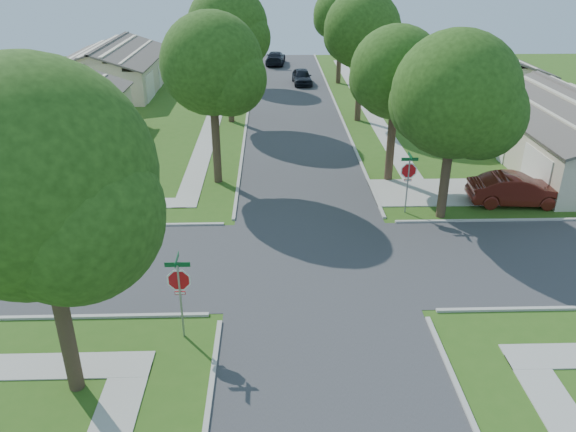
% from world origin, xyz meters
% --- Properties ---
extents(ground, '(100.00, 100.00, 0.00)m').
position_xyz_m(ground, '(0.00, 0.00, 0.00)').
color(ground, '#305818').
rests_on(ground, ground).
extents(road_ns, '(7.00, 100.00, 0.02)m').
position_xyz_m(road_ns, '(0.00, 0.00, 0.00)').
color(road_ns, '#333335').
rests_on(road_ns, ground).
extents(sidewalk_ne, '(1.20, 40.00, 0.04)m').
position_xyz_m(sidewalk_ne, '(6.10, 26.00, 0.02)').
color(sidewalk_ne, '#9E9B91').
rests_on(sidewalk_ne, ground).
extents(sidewalk_nw, '(1.20, 40.00, 0.04)m').
position_xyz_m(sidewalk_nw, '(-6.10, 26.00, 0.02)').
color(sidewalk_nw, '#9E9B91').
rests_on(sidewalk_nw, ground).
extents(driveway, '(8.80, 3.60, 0.05)m').
position_xyz_m(driveway, '(7.90, 7.10, 0.03)').
color(driveway, '#9E9B91').
rests_on(driveway, ground).
extents(stop_sign_sw, '(1.05, 0.80, 2.98)m').
position_xyz_m(stop_sign_sw, '(-4.70, -4.70, 2.03)').
color(stop_sign_sw, gray).
rests_on(stop_sign_sw, ground).
extents(stop_sign_ne, '(1.05, 0.80, 2.98)m').
position_xyz_m(stop_sign_ne, '(4.70, 4.70, 2.03)').
color(stop_sign_ne, gray).
rests_on(stop_sign_ne, ground).
extents(tree_e_near, '(4.97, 4.80, 8.28)m').
position_xyz_m(tree_e_near, '(4.75, 9.01, 5.64)').
color(tree_e_near, '#38281C').
rests_on(tree_e_near, ground).
extents(tree_e_mid, '(5.59, 5.40, 9.21)m').
position_xyz_m(tree_e_mid, '(4.76, 21.01, 6.25)').
color(tree_e_mid, '#38281C').
rests_on(tree_e_mid, ground).
extents(tree_e_far, '(5.17, 5.00, 8.72)m').
position_xyz_m(tree_e_far, '(4.75, 34.01, 5.98)').
color(tree_e_far, '#38281C').
rests_on(tree_e_far, ground).
extents(tree_w_near, '(5.38, 5.20, 8.97)m').
position_xyz_m(tree_w_near, '(-4.64, 9.01, 6.12)').
color(tree_w_near, '#38281C').
rests_on(tree_w_near, ground).
extents(tree_w_mid, '(5.80, 5.60, 9.56)m').
position_xyz_m(tree_w_mid, '(-4.64, 21.01, 6.49)').
color(tree_w_mid, '#38281C').
rests_on(tree_w_mid, ground).
extents(tree_w_far, '(4.76, 4.60, 8.04)m').
position_xyz_m(tree_w_far, '(-4.65, 34.01, 5.51)').
color(tree_w_far, '#38281C').
rests_on(tree_w_far, ground).
extents(tree_sw_corner, '(6.21, 6.00, 9.55)m').
position_xyz_m(tree_sw_corner, '(-7.44, -6.99, 6.26)').
color(tree_sw_corner, '#38281C').
rests_on(tree_sw_corner, ground).
extents(tree_ne_corner, '(5.80, 5.60, 8.66)m').
position_xyz_m(tree_ne_corner, '(6.36, 4.21, 5.59)').
color(tree_ne_corner, '#38281C').
rests_on(tree_ne_corner, ground).
extents(house_ne_near, '(8.42, 13.60, 4.23)m').
position_xyz_m(house_ne_near, '(15.99, 11.00, 1.52)').
color(house_ne_near, '#B7AC90').
rests_on(house_ne_near, ground).
extents(house_ne_far, '(8.42, 13.60, 4.23)m').
position_xyz_m(house_ne_far, '(15.99, 29.00, 1.52)').
color(house_ne_far, '#B7AC90').
rests_on(house_ne_far, ground).
extents(house_nw_near, '(8.42, 13.60, 4.23)m').
position_xyz_m(house_nw_near, '(-15.99, 15.00, 1.52)').
color(house_nw_near, '#B7AC90').
rests_on(house_nw_near, ground).
extents(house_nw_far, '(8.42, 13.60, 4.23)m').
position_xyz_m(house_nw_far, '(-15.99, 32.00, 1.52)').
color(house_nw_far, '#B7AC90').
rests_on(house_nw_far, ground).
extents(car_driveway, '(4.79, 1.97, 1.55)m').
position_xyz_m(car_driveway, '(10.41, 5.50, 0.77)').
color(car_driveway, '#581912').
rests_on(car_driveway, ground).
extents(car_curb_east, '(1.90, 4.25, 1.42)m').
position_xyz_m(car_curb_east, '(1.20, 33.67, 0.71)').
color(car_curb_east, black).
rests_on(car_curb_east, ground).
extents(car_curb_west, '(2.41, 5.07, 1.43)m').
position_xyz_m(car_curb_west, '(-1.20, 43.83, 0.71)').
color(car_curb_west, black).
rests_on(car_curb_west, ground).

